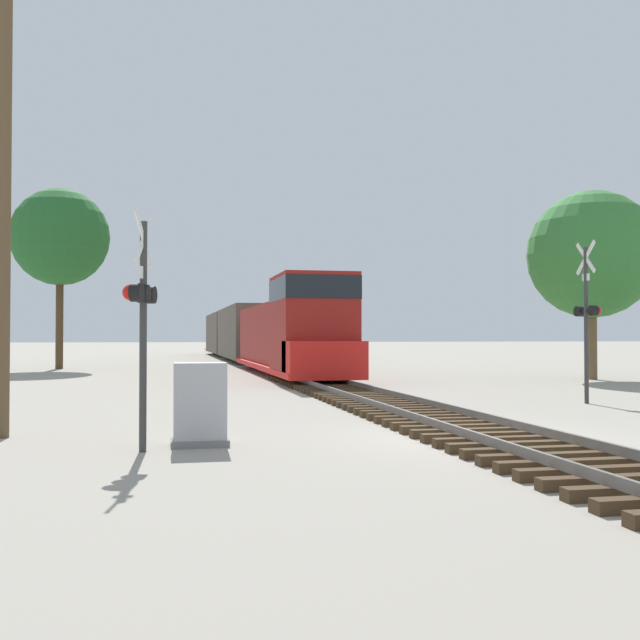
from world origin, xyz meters
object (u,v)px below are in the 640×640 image
(tree_far_right, at_px, (592,255))
(tree_mid_background, at_px, (60,237))
(crossing_signal_far, at_px, (587,314))
(relay_cabinet, at_px, (200,405))
(crossing_signal_near, at_px, (141,305))
(utility_pole, at_px, (4,184))
(freight_train, at_px, (247,334))

(tree_far_right, bearing_deg, tree_mid_background, 147.19)
(crossing_signal_far, relative_size, relay_cabinet, 3.17)
(tree_mid_background, bearing_deg, crossing_signal_near, -80.42)
(crossing_signal_far, relative_size, tree_mid_background, 0.44)
(tree_mid_background, bearing_deg, utility_pole, -84.58)
(freight_train, xyz_separation_m, relay_cabinet, (-5.17, -39.28, -1.29))
(freight_train, relative_size, tree_mid_background, 5.17)
(crossing_signal_far, xyz_separation_m, tree_far_right, (6.56, 10.25, 2.90))
(tree_far_right, bearing_deg, crossing_signal_far, -122.63)
(crossing_signal_near, relative_size, crossing_signal_far, 0.87)
(crossing_signal_near, bearing_deg, freight_train, -172.65)
(freight_train, relative_size, crossing_signal_far, 11.68)
(freight_train, height_order, crossing_signal_near, freight_train)
(crossing_signal_near, relative_size, utility_pole, 0.43)
(crossing_signal_far, distance_m, tree_far_right, 12.52)
(tree_far_right, bearing_deg, utility_pole, -145.88)
(relay_cabinet, bearing_deg, tree_far_right, 42.52)
(freight_train, bearing_deg, tree_mid_background, -146.48)
(crossing_signal_far, bearing_deg, tree_mid_background, 32.72)
(utility_pole, bearing_deg, relay_cabinet, -26.77)
(tree_mid_background, bearing_deg, tree_far_right, -32.81)
(crossing_signal_far, height_order, utility_pole, utility_pole)
(utility_pole, height_order, tree_mid_background, tree_mid_background)
(utility_pole, relative_size, tree_mid_background, 0.89)
(crossing_signal_near, xyz_separation_m, tree_far_right, (18.59, 16.61, 3.00))
(tree_far_right, distance_m, tree_mid_background, 28.64)
(relay_cabinet, xyz_separation_m, utility_pole, (-3.57, 1.80, 4.05))
(freight_train, bearing_deg, crossing_signal_far, -80.02)
(freight_train, bearing_deg, crossing_signal_near, -98.80)
(tree_far_right, bearing_deg, freight_train, 118.26)
(crossing_signal_near, distance_m, tree_mid_background, 32.93)
(crossing_signal_near, height_order, tree_far_right, tree_far_right)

